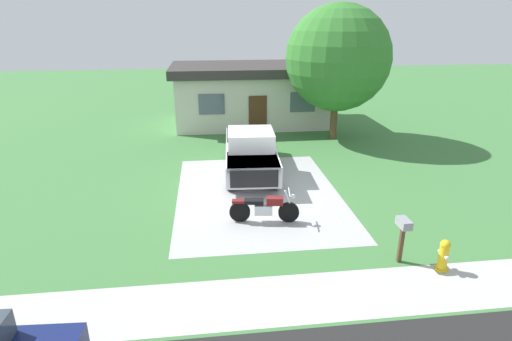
{
  "coord_description": "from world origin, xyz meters",
  "views": [
    {
      "loc": [
        -1.74,
        -13.63,
        6.11
      ],
      "look_at": [
        -0.07,
        0.09,
        0.9
      ],
      "focal_mm": 28.55,
      "sensor_mm": 36.0,
      "label": 1
    }
  ],
  "objects_px": {
    "motorcycle": "(265,208)",
    "fire_hydrant": "(443,255)",
    "shade_tree": "(338,58)",
    "mailbox": "(403,229)",
    "neighbor_house": "(253,94)",
    "pickup_truck": "(250,150)"
  },
  "relations": [
    {
      "from": "fire_hydrant",
      "to": "pickup_truck",
      "type": "bearing_deg",
      "value": 118.13
    },
    {
      "from": "mailbox",
      "to": "fire_hydrant",
      "type": "bearing_deg",
      "value": -28.53
    },
    {
      "from": "shade_tree",
      "to": "neighbor_house",
      "type": "xyz_separation_m",
      "value": [
        -3.86,
        4.09,
        -2.41
      ]
    },
    {
      "from": "fire_hydrant",
      "to": "shade_tree",
      "type": "bearing_deg",
      "value": 86.22
    },
    {
      "from": "mailbox",
      "to": "neighbor_house",
      "type": "bearing_deg",
      "value": 97.75
    },
    {
      "from": "pickup_truck",
      "to": "fire_hydrant",
      "type": "relative_size",
      "value": 6.58
    },
    {
      "from": "fire_hydrant",
      "to": "mailbox",
      "type": "height_order",
      "value": "mailbox"
    },
    {
      "from": "motorcycle",
      "to": "shade_tree",
      "type": "xyz_separation_m",
      "value": [
        4.95,
        8.96,
        3.72
      ]
    },
    {
      "from": "motorcycle",
      "to": "neighbor_house",
      "type": "distance_m",
      "value": 13.16
    },
    {
      "from": "motorcycle",
      "to": "fire_hydrant",
      "type": "bearing_deg",
      "value": -37.51
    },
    {
      "from": "motorcycle",
      "to": "shade_tree",
      "type": "distance_m",
      "value": 10.89
    },
    {
      "from": "pickup_truck",
      "to": "fire_hydrant",
      "type": "distance_m",
      "value": 8.76
    },
    {
      "from": "mailbox",
      "to": "pickup_truck",
      "type": "bearing_deg",
      "value": 113.98
    },
    {
      "from": "pickup_truck",
      "to": "mailbox",
      "type": "distance_m",
      "value": 7.89
    },
    {
      "from": "motorcycle",
      "to": "neighbor_house",
      "type": "height_order",
      "value": "neighbor_house"
    },
    {
      "from": "fire_hydrant",
      "to": "neighbor_house",
      "type": "height_order",
      "value": "neighbor_house"
    },
    {
      "from": "mailbox",
      "to": "neighbor_house",
      "type": "xyz_separation_m",
      "value": [
        -2.14,
        15.74,
        0.81
      ]
    },
    {
      "from": "motorcycle",
      "to": "mailbox",
      "type": "relative_size",
      "value": 1.75
    },
    {
      "from": "mailbox",
      "to": "shade_tree",
      "type": "xyz_separation_m",
      "value": [
        1.72,
        11.65,
        3.22
      ]
    },
    {
      "from": "motorcycle",
      "to": "mailbox",
      "type": "height_order",
      "value": "mailbox"
    },
    {
      "from": "motorcycle",
      "to": "fire_hydrant",
      "type": "xyz_separation_m",
      "value": [
        4.15,
        -3.19,
        -0.05
      ]
    },
    {
      "from": "fire_hydrant",
      "to": "neighbor_house",
      "type": "distance_m",
      "value": 16.58
    }
  ]
}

